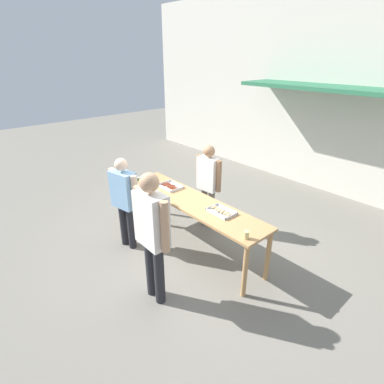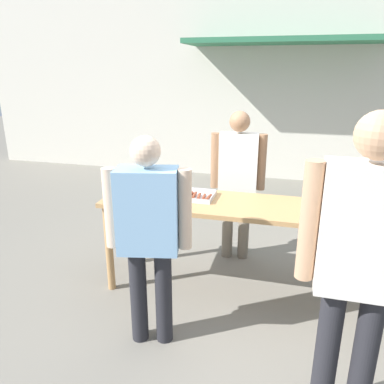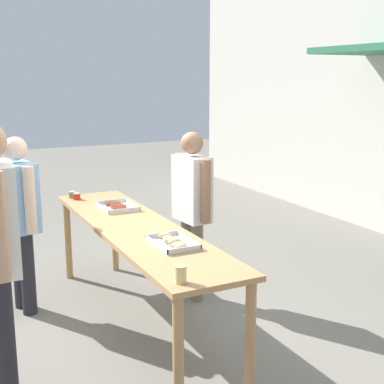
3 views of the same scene
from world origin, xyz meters
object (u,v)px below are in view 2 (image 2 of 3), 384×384
Objects in this scene: food_tray_buns at (337,207)px; person_customer_holding_hotdog at (148,227)px; person_server_behind_table at (238,174)px; condiment_jar_mustard at (115,197)px; food_tray_sausages at (192,196)px; person_customer_with_cup at (361,254)px; condiment_jar_ketchup at (126,197)px.

person_customer_holding_hotdog is at bearing -146.96° from food_tray_buns.
condiment_jar_mustard is at bearing -142.94° from person_server_behind_table.
food_tray_buns is at bearing 0.02° from food_tray_sausages.
person_customer_holding_hotdog is (-1.33, -0.87, 0.04)m from food_tray_buns.
condiment_jar_mustard is 2.10m from person_customer_with_cup.
food_tray_buns is at bearing 7.94° from condiment_jar_mustard.
person_customer_holding_hotdog is 0.87× the size of person_customer_with_cup.
person_customer_with_cup is (1.23, -1.22, 0.20)m from food_tray_sausages.
person_server_behind_table is 1.01× the size of person_customer_holding_hotdog.
food_tray_buns is 1.11m from person_server_behind_table.
food_tray_sausages is 0.97× the size of food_tray_buns.
person_customer_holding_hotdog is (0.55, -0.61, 0.03)m from condiment_jar_mustard.
person_server_behind_table is at bearing 42.43° from condiment_jar_mustard.
food_tray_buns reaches higher than food_tray_sausages.
condiment_jar_ketchup is at bearing -155.57° from food_tray_sausages.
person_customer_with_cup is at bearing 153.23° from person_customer_holding_hotdog.
condiment_jar_ketchup is at bearing -172.22° from food_tray_buns.
person_customer_holding_hotdog is at bearing -47.86° from condiment_jar_mustard.
person_customer_holding_hotdog reaches higher than condiment_jar_mustard.
food_tray_buns is at bearing 7.78° from condiment_jar_ketchup.
food_tray_buns is 1.90m from condiment_jar_mustard.
condiment_jar_mustard is 1.30m from person_server_behind_table.
condiment_jar_ketchup reaches higher than food_tray_buns.
person_customer_holding_hotdog reaches higher than food_tray_sausages.
food_tray_sausages is 5.54× the size of condiment_jar_mustard.
food_tray_sausages is 1.74m from person_customer_with_cup.
person_server_behind_table reaches higher than food_tray_buns.
condiment_jar_mustard is at bearing -59.73° from person_customer_holding_hotdog.
food_tray_sausages is at bearing -44.44° from person_customer_with_cup.
person_customer_with_cup is at bearing -91.00° from food_tray_buns.
condiment_jar_ketchup is 0.05× the size of person_server_behind_table.
person_server_behind_table reaches higher than person_customer_holding_hotdog.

